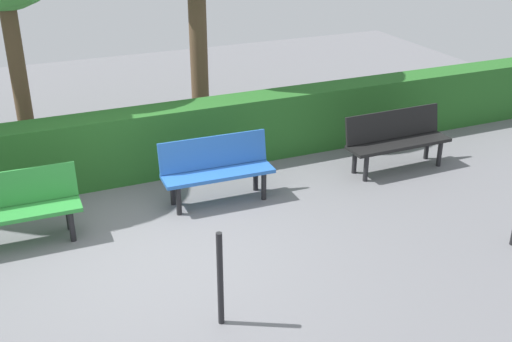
% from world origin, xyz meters
% --- Properties ---
extents(ground_plane, '(18.26, 18.26, 0.00)m').
position_xyz_m(ground_plane, '(0.00, 0.00, 0.00)').
color(ground_plane, slate).
extents(bench_black, '(1.60, 0.48, 0.86)m').
position_xyz_m(bench_black, '(-3.92, -0.76, 0.48)').
color(bench_black, black).
rests_on(bench_black, ground_plane).
extents(bench_blue, '(1.49, 0.51, 0.86)m').
position_xyz_m(bench_blue, '(-1.13, -0.83, 0.48)').
color(bench_blue, blue).
rests_on(bench_blue, ground_plane).
extents(bench_green, '(1.64, 0.48, 0.86)m').
position_xyz_m(bench_green, '(1.48, -0.73, 0.48)').
color(bench_green, '#2D8C38').
rests_on(bench_green, ground_plane).
extents(hedge_row, '(14.26, 0.52, 0.98)m').
position_xyz_m(hedge_row, '(-1.23, -1.97, 0.49)').
color(hedge_row, '#266023').
rests_on(hedge_row, ground_plane).
extents(railing_post_mid, '(0.06, 0.06, 1.00)m').
position_xyz_m(railing_post_mid, '(-0.27, 1.64, 0.50)').
color(railing_post_mid, black).
rests_on(railing_post_mid, ground_plane).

